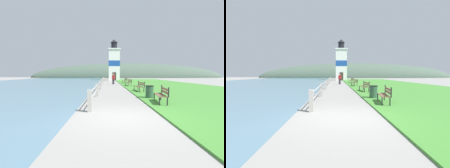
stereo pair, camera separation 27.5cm
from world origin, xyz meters
The scene contains 12 objects.
ground_plane centered at (0.00, 0.00, 0.00)m, with size 160.00×160.00×0.00m, color gray.
grass_verge centered at (7.42, 18.18, 0.03)m, with size 12.00×54.53×0.06m.
water_strip centered at (-13.92, 18.18, 0.01)m, with size 24.00×87.24×0.01m.
seawall_railing centered at (-1.32, 15.95, 0.55)m, with size 0.18×30.08×0.93m.
park_bench_near centered at (2.30, 2.94, 0.54)m, with size 0.70×1.86×0.94m.
park_bench_midway centered at (2.28, 9.17, 0.54)m, with size 0.64×1.98×0.94m.
park_bench_far centered at (2.22, 16.38, 0.54)m, with size 0.59×1.97×0.94m.
park_bench_by_lighthouse centered at (2.35, 22.47, 0.54)m, with size 0.68×1.78×0.94m.
lighthouse centered at (1.17, 38.04, 4.44)m, with size 3.14×3.14×10.25m.
person_strolling centered at (0.34, 20.30, 0.86)m, with size 0.44×0.33×1.59m.
trash_bin centered at (2.10, 4.87, 0.42)m, with size 0.54×0.54×0.84m.
distant_hillside centered at (8.00, 66.35, 0.00)m, with size 80.00×16.00×12.00m.
Camera 2 is at (-0.33, -6.16, 1.57)m, focal length 28.00 mm.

